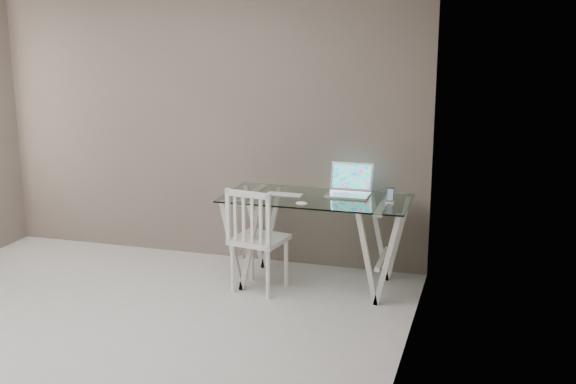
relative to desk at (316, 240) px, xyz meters
name	(u,v)px	position (x,y,z in m)	size (l,w,h in m)	color
room	(49,93)	(-1.20, -1.74, 1.33)	(4.50, 4.52, 2.71)	#BBB8B3
desk	(316,240)	(0.00, 0.00, 0.00)	(1.50, 0.70, 0.75)	silver
chair	(255,235)	(-0.42, -0.29, 0.09)	(0.45, 0.45, 0.86)	white
laptop	(349,187)	(0.23, 0.19, 0.42)	(0.35, 0.32, 0.24)	silver
keyboard	(284,195)	(-0.27, -0.01, 0.37)	(0.31, 0.13, 0.01)	silver
mouse	(302,204)	(-0.05, -0.28, 0.38)	(0.10, 0.06, 0.03)	white
phone_dock	(390,199)	(0.60, -0.02, 0.40)	(0.06, 0.06, 0.12)	white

